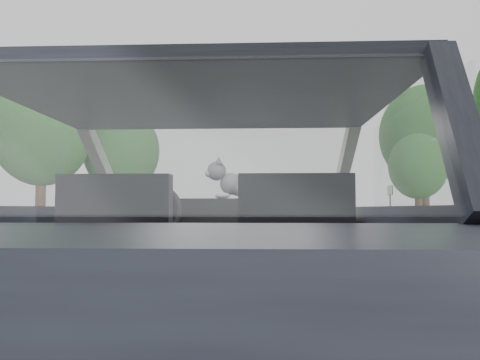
# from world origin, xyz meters

# --- Properties ---
(subject_car) EXTENTS (1.80, 4.00, 1.45)m
(subject_car) POSITION_xyz_m (0.00, 0.00, 0.72)
(subject_car) COLOR black
(subject_car) RESTS_ON ground
(dashboard) EXTENTS (1.58, 0.45, 0.30)m
(dashboard) POSITION_xyz_m (0.00, 0.62, 0.85)
(dashboard) COLOR black
(dashboard) RESTS_ON subject_car
(driver_seat) EXTENTS (0.50, 0.72, 0.42)m
(driver_seat) POSITION_xyz_m (-0.40, -0.29, 0.88)
(driver_seat) COLOR #222129
(driver_seat) RESTS_ON subject_car
(passenger_seat) EXTENTS (0.50, 0.72, 0.42)m
(passenger_seat) POSITION_xyz_m (0.40, -0.29, 0.88)
(passenger_seat) COLOR #222129
(passenger_seat) RESTS_ON subject_car
(steering_wheel) EXTENTS (0.36, 0.36, 0.04)m
(steering_wheel) POSITION_xyz_m (-0.40, 0.33, 0.92)
(steering_wheel) COLOR black
(steering_wheel) RESTS_ON dashboard
(cat) EXTENTS (0.62, 0.29, 0.27)m
(cat) POSITION_xyz_m (0.23, 0.62, 1.09)
(cat) COLOR gray
(cat) RESTS_ON dashboard
(guardrail) EXTENTS (0.05, 90.00, 0.32)m
(guardrail) POSITION_xyz_m (4.30, 10.00, 0.58)
(guardrail) COLOR gray
(guardrail) RESTS_ON ground
(other_car) EXTENTS (2.10, 4.61, 1.48)m
(other_car) POSITION_xyz_m (-0.60, 25.57, 0.74)
(other_car) COLOR #AFB5C3
(other_car) RESTS_ON ground
(highway_sign) EXTENTS (0.13, 0.88, 2.19)m
(highway_sign) POSITION_xyz_m (7.40, 23.69, 1.09)
(highway_sign) COLOR #1E6C2E
(highway_sign) RESTS_ON ground
(tree_2) EXTENTS (4.43, 4.43, 5.70)m
(tree_2) POSITION_xyz_m (10.58, 28.60, 2.85)
(tree_2) COLOR #143915
(tree_2) RESTS_ON ground
(tree_3) EXTENTS (8.29, 8.29, 9.92)m
(tree_3) POSITION_xyz_m (12.52, 32.90, 4.96)
(tree_3) COLOR #143915
(tree_3) RESTS_ON ground
(tree_5) EXTENTS (6.46, 6.46, 7.80)m
(tree_5) POSITION_xyz_m (-11.30, 21.58, 3.90)
(tree_5) COLOR #143915
(tree_5) RESTS_ON ground
(tree_6) EXTENTS (5.76, 5.76, 6.68)m
(tree_6) POSITION_xyz_m (-7.91, 24.49, 3.34)
(tree_6) COLOR #143915
(tree_6) RESTS_ON ground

